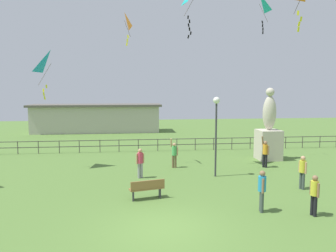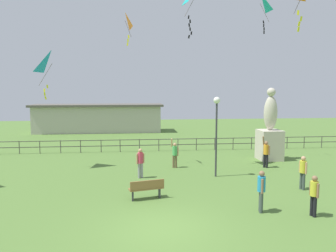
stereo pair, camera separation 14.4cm
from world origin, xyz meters
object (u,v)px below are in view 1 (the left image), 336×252
Objects in this scene: kite_3 at (124,21)px; person_3 at (262,188)px; person_1 at (140,161)px; person_4 at (303,170)px; lamppost at (216,119)px; person_5 at (265,152)px; person_0 at (174,153)px; kite_6 at (51,64)px; statue_monument at (269,135)px; park_bench at (147,189)px; kite_1 at (259,5)px; person_2 at (314,193)px.

person_3 is at bearing -57.78° from kite_3.
person_1 is 8.35m from kite_3.
person_1 is 8.07m from person_4.
kite_3 is (-4.82, 3.07, 5.55)m from lamppost.
person_5 is at bearing 89.67° from person_4.
kite_6 is at bearing 176.11° from person_0.
kite_3 reaches higher than person_1.
person_5 reaches higher than person_4.
statue_monument is at bearing 62.16° from person_5.
park_bench is at bearing -49.25° from kite_6.
kite_3 is 0.71× the size of kite_6.
person_5 is at bearing -6.02° from person_0.
person_5 is (7.57, 1.51, 0.04)m from person_1.
person_3 is at bearing -40.13° from kite_6.
person_4 is (3.48, -2.71, -2.23)m from lamppost.
lamppost is at bearing 94.66° from person_3.
kite_6 is at bearing 163.27° from lamppost.
lamppost is 2.71× the size of person_1.
park_bench is at bearing -109.35° from person_0.
kite_1 reaches higher than lamppost.
kite_3 is at bearing 98.43° from park_bench.
kite_1 is at bearing 27.83° from person_1.
person_2 is at bearing -51.83° from kite_3.
kite_6 is at bearing -175.34° from statue_monument.
person_1 is at bearing 159.29° from person_4.
park_bench is 8.89m from person_5.
person_2 is at bearing -37.37° from kite_6.
statue_monument is 14.44m from kite_6.
person_5 is at bearing 33.67° from park_bench.
person_3 is 13.42m from kite_6.
person_0 is 1.09× the size of person_3.
statue_monument is at bearing 79.84° from person_4.
kite_6 is (-4.21, -0.35, -2.56)m from kite_3.
kite_1 is at bearing 8.47° from kite_3.
person_2 is 0.61× the size of kite_1.
kite_6 is (-9.03, 2.72, 2.99)m from lamppost.
kite_3 is 4.94m from kite_6.
person_4 reaches higher than person_1.
lamppost is 2.69× the size of person_4.
person_2 is at bearing -99.80° from person_5.
kite_3 reaches higher than person_2.
kite_6 reaches higher than park_bench.
person_5 is at bearing 66.00° from person_3.
person_1 is at bearing -135.36° from person_0.
person_3 is 0.64× the size of kite_1.
lamppost reaches higher than person_3.
person_5 is at bearing 80.20° from person_2.
kite_1 reaches higher than person_4.
kite_6 is at bearing 142.63° from person_2.
person_2 is 3.41m from person_4.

